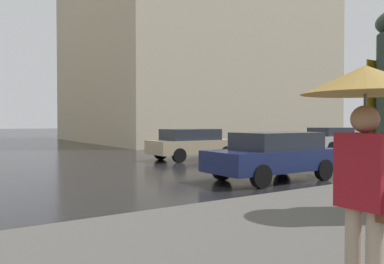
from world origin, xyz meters
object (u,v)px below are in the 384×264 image
object	(u,v)px
car_silver	(332,138)
car_navy	(274,155)
car_champagne	(192,143)
pedestrian_approaching_kerb	(366,117)

from	to	relation	value
car_silver	car_navy	distance (m)	13.17
car_champagne	pedestrian_approaching_kerb	bearing A→B (deg)	152.36
car_champagne	car_silver	bearing A→B (deg)	-90.00
car_silver	pedestrian_approaching_kerb	size ratio (longest dim) A/B	2.05
car_champagne	pedestrian_approaching_kerb	xyz separation A→B (m)	(-12.74, 6.67, 0.98)
car_champagne	pedestrian_approaching_kerb	world-z (taller)	pedestrian_approaching_kerb
car_champagne	car_silver	world-z (taller)	same
car_champagne	car_navy	bearing A→B (deg)	168.13
car_navy	car_silver	bearing A→B (deg)	-60.43
car_navy	pedestrian_approaching_kerb	distance (m)	8.25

